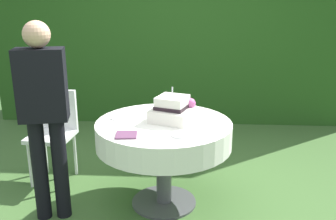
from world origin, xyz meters
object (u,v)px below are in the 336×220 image
napkin_stack (126,135)px  garden_chair (54,127)px  serving_plate_right (210,114)px  serving_plate_near (180,135)px  cake_table (164,135)px  serving_plate_far (116,118)px  serving_plate_left (128,115)px  wedding_cake (173,110)px  standing_person (44,110)px

napkin_stack → garden_chair: 1.17m
serving_plate_right → serving_plate_near: bearing=-114.8°
cake_table → serving_plate_far: 0.43m
serving_plate_far → serving_plate_left: size_ratio=0.88×
cake_table → wedding_cake: size_ratio=2.77×
serving_plate_far → serving_plate_left: bearing=51.2°
serving_plate_left → standing_person: size_ratio=0.07×
serving_plate_far → garden_chair: 0.83m
wedding_cake → garden_chair: bearing=161.7°
cake_table → garden_chair: bearing=158.4°
cake_table → serving_plate_near: size_ratio=8.90×
cake_table → serving_plate_right: size_ratio=9.46×
serving_plate_right → garden_chair: (-1.50, 0.21, -0.23)m
napkin_stack → garden_chair: (-0.85, 0.77, -0.23)m
garden_chair → standing_person: size_ratio=0.56×
serving_plate_right → wedding_cake: bearing=-150.7°
serving_plate_left → wedding_cake: bearing=-16.2°
serving_plate_left → serving_plate_near: bearing=-45.3°
serving_plate_far → garden_chair: garden_chair is taller
cake_table → serving_plate_left: serving_plate_left is taller
standing_person → wedding_cake: bearing=17.5°
serving_plate_near → cake_table: bearing=114.6°
cake_table → serving_plate_far: size_ratio=11.40×
serving_plate_near → napkin_stack: size_ratio=0.81×
wedding_cake → serving_plate_far: size_ratio=4.12×
serving_plate_left → serving_plate_right: same height
serving_plate_left → garden_chair: garden_chair is taller
cake_table → wedding_cake: bearing=32.1°
wedding_cake → serving_plate_far: 0.49m
napkin_stack → wedding_cake: bearing=48.6°
garden_chair → serving_plate_right: bearing=-8.1°
serving_plate_near → napkin_stack: bearing=-177.2°
serving_plate_near → serving_plate_left: bearing=134.7°
standing_person → serving_plate_near: bearing=-2.8°
serving_plate_near → standing_person: (-1.04, 0.05, 0.16)m
serving_plate_right → standing_person: (-1.29, -0.48, 0.16)m
wedding_cake → serving_plate_far: (-0.49, 0.01, -0.09)m
serving_plate_right → napkin_stack: same height
serving_plate_near → serving_plate_left: same height
serving_plate_far → serving_plate_right: bearing=11.5°
wedding_cake → standing_person: standing_person is taller
serving_plate_near → serving_plate_right: same height
wedding_cake → standing_person: size_ratio=0.26×
cake_table → serving_plate_far: serving_plate_far is taller
serving_plate_near → serving_plate_far: bearing=146.1°
wedding_cake → napkin_stack: bearing=-131.4°
serving_plate_right → garden_chair: bearing=171.9°
serving_plate_near → garden_chair: bearing=149.1°
garden_chair → standing_person: standing_person is taller
napkin_stack → standing_person: 0.67m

